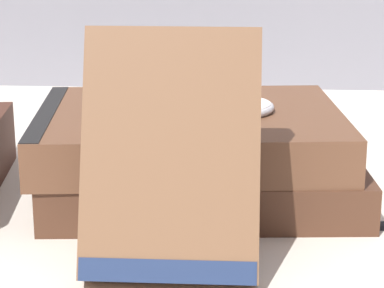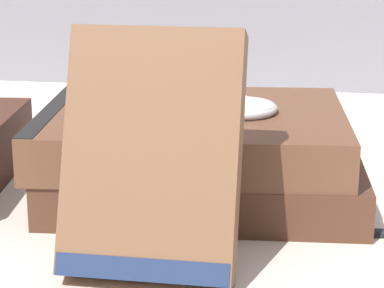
{
  "view_description": "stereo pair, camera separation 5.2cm",
  "coord_description": "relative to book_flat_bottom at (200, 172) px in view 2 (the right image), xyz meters",
  "views": [
    {
      "loc": [
        0.04,
        -0.49,
        0.19
      ],
      "look_at": [
        0.01,
        0.01,
        0.04
      ],
      "focal_mm": 75.0,
      "sensor_mm": 36.0,
      "label": 1
    },
    {
      "loc": [
        0.09,
        -0.49,
        0.19
      ],
      "look_at": [
        0.01,
        0.01,
        0.04
      ],
      "focal_mm": 75.0,
      "sensor_mm": 36.0,
      "label": 2
    }
  ],
  "objects": [
    {
      "name": "ground_plane",
      "position": [
        -0.01,
        -0.04,
        -0.01
      ],
      "size": [
        3.0,
        3.0,
        0.0
      ],
      "primitive_type": "plane",
      "color": "beige"
    },
    {
      "name": "book_flat_bottom",
      "position": [
        0.0,
        0.0,
        0.0
      ],
      "size": [
        0.22,
        0.18,
        0.03
      ],
      "rotation": [
        0.0,
        0.0,
        0.08
      ],
      "color": "#4C2D1E",
      "rests_on": "ground_plane"
    },
    {
      "name": "book_flat_top",
      "position": [
        -0.01,
        -0.01,
        0.03
      ],
      "size": [
        0.22,
        0.18,
        0.03
      ],
      "rotation": [
        0.0,
        0.0,
        0.09
      ],
      "color": "brown",
      "rests_on": "book_flat_bottom"
    },
    {
      "name": "book_leaning_front",
      "position": [
        -0.01,
        -0.13,
        0.05
      ],
      "size": [
        0.09,
        0.07,
        0.13
      ],
      "rotation": [
        -0.37,
        0.0,
        0.0
      ],
      "color": "brown",
      "rests_on": "ground_plane"
    },
    {
      "name": "pocket_watch",
      "position": [
        0.03,
        -0.0,
        0.05
      ],
      "size": [
        0.05,
        0.05,
        0.01
      ],
      "color": "white",
      "rests_on": "book_flat_top"
    },
    {
      "name": "reading_glasses",
      "position": [
        -0.02,
        0.16,
        -0.01
      ],
      "size": [
        0.11,
        0.06,
        0.0
      ],
      "rotation": [
        0.0,
        0.0,
        0.13
      ],
      "color": "black",
      "rests_on": "ground_plane"
    }
  ]
}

